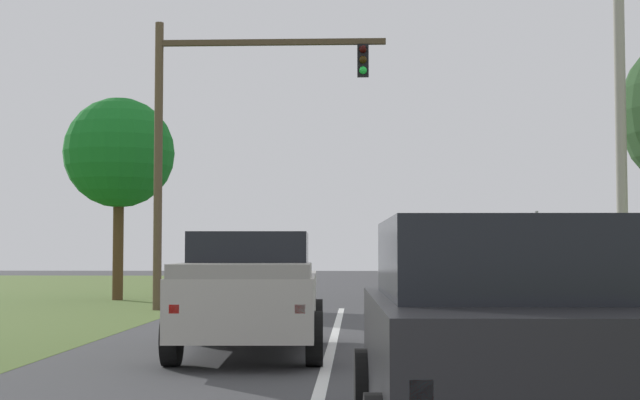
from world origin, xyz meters
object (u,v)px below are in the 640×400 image
object	(u,v)px
extra_tree_1	(119,153)
red_suv_near	(496,330)
crossing_suv_far	(526,274)
utility_pole_right	(621,147)
pickup_truck_lead	(251,293)
keep_moving_sign	(537,249)
traffic_light	(214,122)

from	to	relation	value
extra_tree_1	red_suv_near	bearing A→B (deg)	-68.41
crossing_suv_far	utility_pole_right	size ratio (longest dim) A/B	0.50
pickup_truck_lead	utility_pole_right	bearing A→B (deg)	46.54
keep_moving_sign	extra_tree_1	distance (m)	15.14
utility_pole_right	extra_tree_1	distance (m)	16.59
traffic_light	keep_moving_sign	bearing A→B (deg)	-15.42
pickup_truck_lead	traffic_light	distance (m)	12.04
crossing_suv_far	pickup_truck_lead	bearing A→B (deg)	-115.51
traffic_light	crossing_suv_far	distance (m)	11.07
pickup_truck_lead	crossing_suv_far	distance (m)	16.43
keep_moving_sign	crossing_suv_far	size ratio (longest dim) A/B	0.62
red_suv_near	extra_tree_1	bearing A→B (deg)	111.59
pickup_truck_lead	traffic_light	world-z (taller)	traffic_light
keep_moving_sign	red_suv_near	bearing A→B (deg)	-102.13
red_suv_near	keep_moving_sign	distance (m)	16.17
pickup_truck_lead	keep_moving_sign	distance (m)	10.68
crossing_suv_far	keep_moving_sign	bearing A→B (deg)	-97.48
keep_moving_sign	utility_pole_right	world-z (taller)	utility_pole_right
pickup_truck_lead	red_suv_near	bearing A→B (deg)	-68.21
crossing_suv_far	extra_tree_1	bearing A→B (deg)	174.01
pickup_truck_lead	crossing_suv_far	bearing A→B (deg)	64.49
keep_moving_sign	crossing_suv_far	world-z (taller)	keep_moving_sign
crossing_suv_far	extra_tree_1	xyz separation A→B (m)	(-13.48, 1.41, 4.07)
crossing_suv_far	red_suv_near	bearing A→B (deg)	-100.83
utility_pole_right	extra_tree_1	size ratio (longest dim) A/B	1.25
utility_pole_right	extra_tree_1	bearing A→B (deg)	153.97
red_suv_near	keep_moving_sign	size ratio (longest dim) A/B	1.72
keep_moving_sign	utility_pole_right	distance (m)	3.46
traffic_light	crossing_suv_far	xyz separation A→B (m)	(9.41, 3.83, -4.39)
pickup_truck_lead	extra_tree_1	bearing A→B (deg)	111.50
utility_pole_right	extra_tree_1	world-z (taller)	utility_pole_right
pickup_truck_lead	traffic_light	xyz separation A→B (m)	(-2.33, 11.00, 4.31)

